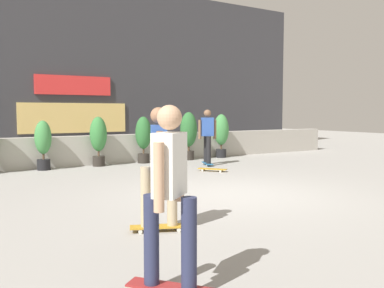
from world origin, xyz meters
TOP-DOWN VIEW (x-y plane):
  - ground_plane at (0.00, 0.00)m, footprint 48.00×48.00m
  - planter_wall at (0.00, 6.00)m, footprint 18.00×0.40m
  - building_backdrop at (-0.00, 10.00)m, footprint 20.00×2.08m
  - potted_plant_1 at (-2.38, 5.55)m, footprint 0.46×0.46m
  - potted_plant_2 at (-0.78, 5.55)m, footprint 0.51×0.51m
  - potted_plant_3 at (0.70, 5.55)m, footprint 0.50×0.50m
  - potted_plant_4 at (2.38, 5.55)m, footprint 0.57×0.57m
  - potted_plant_5 at (3.74, 5.55)m, footprint 0.53×0.53m
  - skater_by_wall_right at (2.09, 3.99)m, footprint 0.53×0.82m
  - skater_far_right at (-2.44, -1.58)m, footprint 0.81×0.52m
  - skater_by_wall_left at (-3.29, -3.42)m, footprint 0.66×0.75m
  - skateboard_near_camera at (1.48, 2.83)m, footprint 0.64×0.76m

SIDE VIEW (x-z plane):
  - ground_plane at x=0.00m, z-range 0.00..0.00m
  - skateboard_near_camera at x=1.48m, z-range 0.02..0.10m
  - planter_wall at x=0.00m, z-range 0.00..0.90m
  - potted_plant_1 at x=-2.38m, z-range 0.10..1.49m
  - potted_plant_3 at x=0.70m, z-range 0.12..1.60m
  - potted_plant_2 at x=-0.78m, z-range 0.12..1.61m
  - potted_plant_5 at x=3.74m, z-range 0.13..1.67m
  - skater_by_wall_right at x=2.09m, z-range 0.09..1.79m
  - skater_far_right at x=-2.44m, z-range 0.09..1.79m
  - skater_by_wall_left at x=-3.29m, z-range 0.09..1.79m
  - potted_plant_4 at x=2.38m, z-range 0.14..1.76m
  - building_backdrop at x=0.00m, z-range 0.00..6.50m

